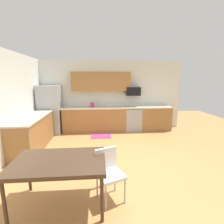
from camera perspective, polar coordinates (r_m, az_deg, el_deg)
ground_plane at (r=4.40m, az=1.11°, el=-15.49°), size 12.00×12.00×0.00m
wall_back at (r=6.60m, az=-1.19°, el=5.77°), size 5.80×0.10×2.70m
wall_left at (r=4.55m, az=-34.23°, el=1.35°), size 0.10×5.80×2.70m
cabinet_run_back at (r=6.39m, az=-5.99°, el=-2.66°), size 2.38×0.60×0.90m
cabinet_run_back_right at (r=6.77m, az=14.57°, el=-2.19°), size 1.17×0.60×0.90m
cabinet_run_left at (r=5.30m, az=-25.62°, el=-6.67°), size 0.60×2.00×0.90m
countertop_back at (r=6.31m, az=-0.97°, el=1.58°), size 4.80×0.64×0.04m
countertop_left at (r=5.18m, az=-26.06°, el=-1.70°), size 0.64×2.00×0.04m
upper_cabinets_back at (r=6.34m, az=-3.84°, el=10.50°), size 2.20×0.34×0.70m
refrigerator at (r=6.47m, az=-20.56°, el=0.72°), size 0.76×0.70×1.76m
oven_range at (r=6.53m, az=7.20°, el=-2.35°), size 0.60×0.60×0.91m
microwave at (r=6.46m, az=7.25°, el=7.12°), size 0.54×0.36×0.32m
sink_basin at (r=6.30m, az=-4.51°, el=1.16°), size 0.48×0.40×0.14m
sink_faucet at (r=6.46m, az=-4.54°, el=2.84°), size 0.02×0.02×0.24m
dining_table at (r=2.77m, az=-17.73°, el=-16.69°), size 1.40×0.90×0.77m
chair_near_table at (r=2.89m, az=-1.14°, el=-19.43°), size 0.52×0.52×0.85m
floor_mat at (r=5.90m, az=-3.83°, el=-8.33°), size 0.70×0.50×0.01m
kettle at (r=6.33m, az=-6.86°, el=2.45°), size 0.14×0.14×0.20m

